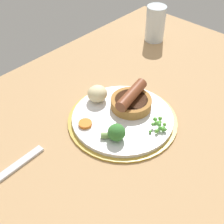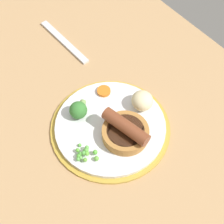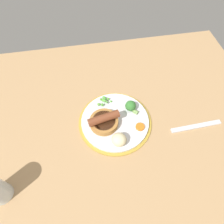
{
  "view_description": "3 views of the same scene",
  "coord_description": "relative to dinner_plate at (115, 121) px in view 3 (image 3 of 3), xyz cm",
  "views": [
    {
      "loc": [
        39.6,
        30.11,
        52.67
      ],
      "look_at": [
        0.85,
        -5.64,
        5.47
      ],
      "focal_mm": 50.0,
      "sensor_mm": 36.0,
      "label": 1
    },
    {
      "loc": [
        -33.26,
        21.79,
        70.47
      ],
      "look_at": [
        0.4,
        -4.87,
        7.11
      ],
      "focal_mm": 60.0,
      "sensor_mm": 36.0,
      "label": 2
    },
    {
      "loc": [
        -7.74,
        -38.3,
        63.0
      ],
      "look_at": [
        -1.29,
        -1.71,
        6.71
      ],
      "focal_mm": 32.0,
      "sensor_mm": 36.0,
      "label": 3
    }
  ],
  "objects": [
    {
      "name": "dining_table",
      "position": [
        0.57,
        3.66,
        -2.07
      ],
      "size": [
        110.0,
        80.0,
        3.0
      ],
      "primitive_type": "cube",
      "color": "tan",
      "rests_on": "ground"
    },
    {
      "name": "dinner_plate",
      "position": [
        0.0,
        0.0,
        0.0
      ],
      "size": [
        25.27,
        25.27,
        1.4
      ],
      "color": "#B79333",
      "rests_on": "dining_table"
    },
    {
      "name": "sausage_pudding",
      "position": [
        -3.92,
        -0.79,
        2.64
      ],
      "size": [
        10.75,
        9.58,
        4.95
      ],
      "rotation": [
        0.0,
        0.0,
        3.35
      ],
      "color": "#AD7538",
      "rests_on": "dinner_plate"
    },
    {
      "name": "pea_pile",
      "position": [
        -2.54,
        8.25,
        1.79
      ],
      "size": [
        5.45,
        4.33,
        1.89
      ],
      "color": "#62B63C",
      "rests_on": "dinner_plate"
    },
    {
      "name": "broccoli_floret_near",
      "position": [
        6.22,
        3.09,
        2.65
      ],
      "size": [
        4.38,
        4.48,
        3.78
      ],
      "rotation": [
        0.0,
        0.0,
        2.33
      ],
      "color": "#387A33",
      "rests_on": "dinner_plate"
    },
    {
      "name": "potato_chunk_0",
      "position": [
        -0.32,
        -8.37,
        2.79
      ],
      "size": [
        5.72,
        5.59,
        3.91
      ],
      "primitive_type": "ellipsoid",
      "rotation": [
        0.0,
        0.0,
        4.48
      ],
      "color": "beige",
      "rests_on": "dinner_plate"
    },
    {
      "name": "carrot_slice_1",
      "position": [
        7.72,
        -4.24,
        1.18
      ],
      "size": [
        3.98,
        3.98,
        0.7
      ],
      "primitive_type": "cylinder",
      "rotation": [
        0.0,
        0.0,
        4.26
      ],
      "color": "orange",
      "rests_on": "dinner_plate"
    },
    {
      "name": "fork",
      "position": [
        27.01,
        -6.63,
        -0.27
      ],
      "size": [
        18.04,
        2.17,
        0.6
      ],
      "primitive_type": "cube",
      "rotation": [
        0.0,
        0.0,
        0.03
      ],
      "color": "silver",
      "rests_on": "dining_table"
    }
  ]
}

